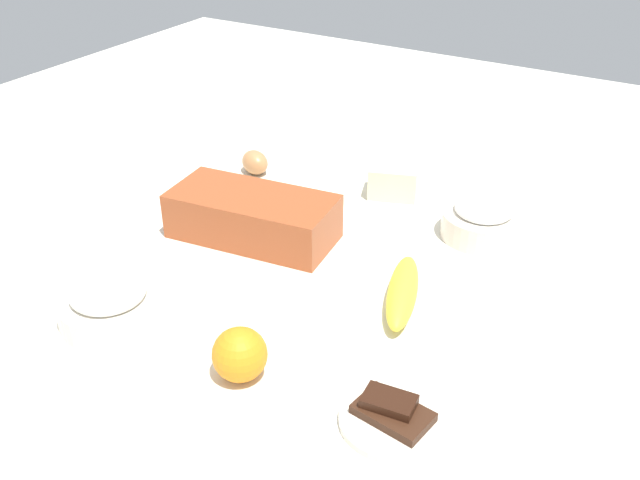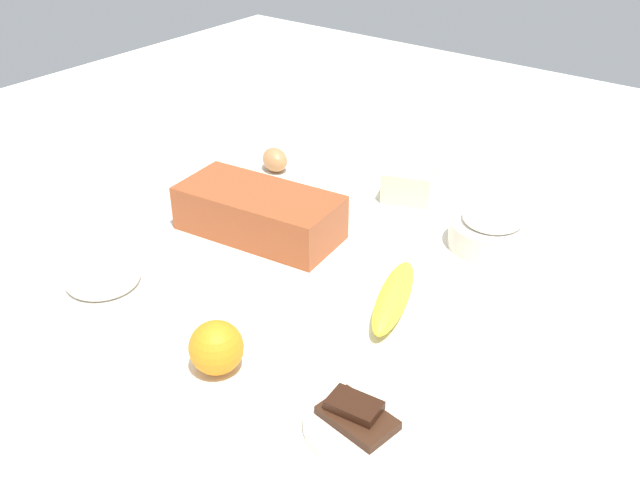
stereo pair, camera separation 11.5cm
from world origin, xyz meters
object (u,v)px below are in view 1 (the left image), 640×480
Objects in this scene: banana at (402,292)px; chocolate_plate at (392,416)px; orange_fruit at (240,354)px; loaf_pan at (253,216)px; butter_block at (394,182)px; flour_bowl at (110,303)px; sugar_bowl at (483,219)px; egg_near_butter at (255,162)px.

banana is 1.46× the size of chocolate_plate.
chocolate_plate is (-0.20, -0.02, -0.03)m from orange_fruit.
banana is (-0.30, 0.05, -0.02)m from loaf_pan.
loaf_pan is at bearing -57.45° from orange_fruit.
butter_block is at bearing -84.77° from orange_fruit.
banana is at bearing -143.54° from flour_bowl.
flour_bowl is 1.14× the size of chocolate_plate.
sugar_bowl reaches higher than egg_near_butter.
orange_fruit is (0.11, 0.25, 0.02)m from banana.
flour_bowl reaches higher than butter_block.
egg_near_butter is (0.15, -0.21, -0.02)m from loaf_pan.
chocolate_plate is at bearing 97.14° from sugar_bowl.
egg_near_butter reaches higher than chocolate_plate.
chocolate_plate is at bearing -177.09° from flour_bowl.
butter_block is (0.16, -0.31, 0.01)m from banana.
loaf_pan is 2.26× the size of chocolate_plate.
egg_near_butter is 0.73m from chocolate_plate.
chocolate_plate is at bearing 138.40° from loaf_pan.
butter_block is at bearing -17.24° from sugar_bowl.
loaf_pan is at bearing -34.85° from chocolate_plate.
egg_near_butter is (0.45, -0.26, 0.00)m from banana.
sugar_bowl reaches higher than banana.
sugar_bowl is at bearing -82.86° from chocolate_plate.
loaf_pan is 0.39m from sugar_bowl.
sugar_bowl is (-0.37, -0.50, 0.00)m from flour_bowl.
egg_near_butter is at bearing 10.33° from butter_block.
flour_bowl is 2.32× the size of egg_near_butter.
orange_fruit reaches higher than butter_block.
butter_block is (-0.18, -0.56, -0.00)m from flour_bowl.
loaf_pan is at bearing 124.47° from egg_near_butter.
orange_fruit is (-0.23, 0.00, 0.01)m from flour_bowl.
orange_fruit is at bearing 66.53° from banana.
egg_near_butter is at bearing -78.13° from flour_bowl.
orange_fruit is at bearing 95.23° from butter_block.
loaf_pan reaches higher than chocolate_plate.
loaf_pan is 4.07× the size of orange_fruit.
flour_bowl is 0.59m from butter_block.
banana is 0.52m from egg_near_butter.
loaf_pan is 2.10× the size of sugar_bowl.
butter_block is at bearing -107.63° from flour_bowl.
banana is at bearing 82.21° from sugar_bowl.
loaf_pan is 1.54× the size of banana.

